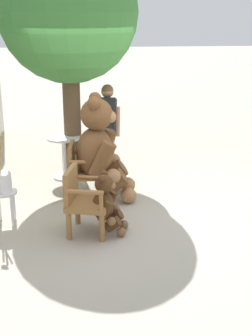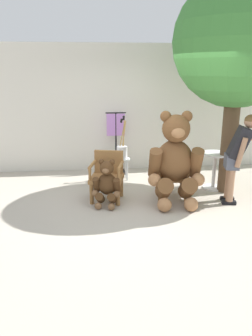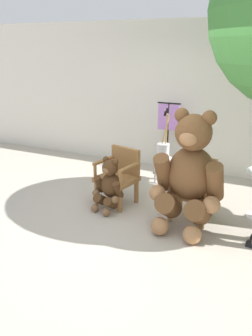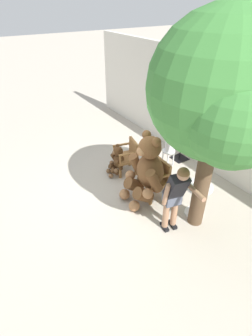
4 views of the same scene
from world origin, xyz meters
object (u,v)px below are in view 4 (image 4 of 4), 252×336
Objects in this scene: brush_bucket at (170,144)px; patio_tree at (223,94)px; white_stool at (168,154)px; clothing_display_stand at (182,136)px; wooden_chair_right at (156,178)px; wooden_chair_left at (127,156)px; teddy_bear_small at (117,161)px; person_visitor at (176,193)px; teddy_bear_large at (147,170)px; round_side_table at (197,197)px.

patio_tree is at bearing -25.55° from brush_bucket.
brush_bucket is (0.00, 0.00, 0.28)m from white_stool.
brush_bucket is at bearing -80.32° from clothing_display_stand.
wooden_chair_right is 1.33m from white_stool.
teddy_bear_small is (-0.02, -0.28, -0.06)m from wooden_chair_left.
person_visitor is at bearing -108.70° from patio_tree.
wooden_chair_left is at bearing -100.11° from clothing_display_stand.
teddy_bear_large is 1.03× the size of person_visitor.
person_visitor is at bearing -82.16° from round_side_table.
clothing_display_stand reaches higher than teddy_bear_small.
white_stool is 0.28m from brush_bucket.
teddy_bear_large is 3.47× the size of white_stool.
person_visitor is 2.16× the size of round_side_table.
white_stool is (0.36, 1.06, -0.11)m from wooden_chair_left.
brush_bucket reaches higher than teddy_bear_small.
person_visitor is 2.37m from brush_bucket.
person_visitor reaches higher than brush_bucket.
patio_tree is at bearing 16.77° from teddy_bear_large.
teddy_bear_large is 0.42× the size of patio_tree.
person_visitor reaches higher than wooden_chair_right.
teddy_bear_large is 2.22× the size of round_side_table.
clothing_display_stand is (0.30, 1.85, 0.32)m from teddy_bear_small.
wooden_chair_left is 0.22× the size of patio_tree.
round_side_table is (0.93, 0.32, -0.01)m from wooden_chair_right.
wooden_chair_left is 3.23m from patio_tree.
wooden_chair_left reaches higher than teddy_bear_small.
round_side_table is 0.53× the size of clothing_display_stand.
teddy_bear_large is at bearing 0.83° from teddy_bear_small.
wooden_chair_left is 1.19× the size of round_side_table.
clothing_display_stand is at bearing 134.07° from person_visitor.
brush_bucket reaches higher than wooden_chair_left.
round_side_table is at bearing 18.75° from wooden_chair_right.
wooden_chair_left is 1.06× the size of teddy_bear_small.
white_stool is (-1.83, 1.47, -0.56)m from person_visitor.
brush_bucket is at bearing 73.74° from teddy_bear_small.
person_visitor is at bearing -21.82° from wooden_chair_right.
teddy_bear_large reaches higher than wooden_chair_left.
teddy_bear_large reaches higher than round_side_table.
wooden_chair_right is 0.54× the size of teddy_bear_large.
wooden_chair_right is 0.42m from teddy_bear_large.
clothing_display_stand is at bearing 79.89° from wooden_chair_left.
person_visitor reaches higher than white_stool.
patio_tree reaches higher than round_side_table.
wooden_chair_left reaches higher than round_side_table.
wooden_chair_right is (1.17, 0.00, 0.00)m from wooden_chair_left.
teddy_bear_large is at bearing -148.27° from round_side_table.
person_visitor reaches higher than clothing_display_stand.
brush_bucket is at bearing 70.91° from wooden_chair_left.
wooden_chair_left is 0.54× the size of teddy_bear_large.
patio_tree reaches higher than wooden_chair_right.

